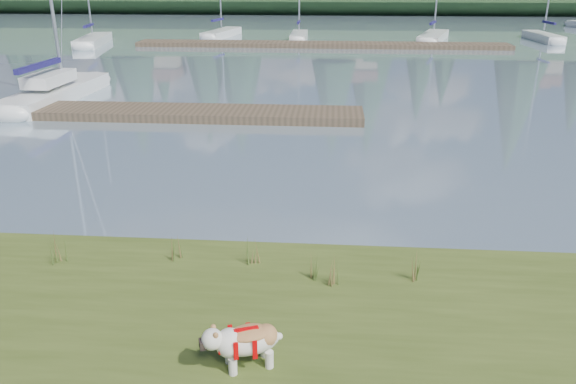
{
  "coord_description": "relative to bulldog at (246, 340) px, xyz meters",
  "views": [
    {
      "loc": [
        2.88,
        -10.49,
        4.86
      ],
      "look_at": [
        2.09,
        -0.5,
        0.93
      ],
      "focal_mm": 35.0,
      "sensor_mm": 36.0,
      "label": 1
    }
  ],
  "objects": [
    {
      "name": "sailboat_bg_2",
      "position": [
        -1.72,
        39.35,
        -0.39
      ],
      "size": [
        1.24,
        5.9,
        9.08
      ],
      "rotation": [
        0.0,
        0.0,
        1.58
      ],
      "color": "white",
      "rests_on": "ground"
    },
    {
      "name": "weed_4",
      "position": [
        0.74,
        2.18,
        -0.16
      ],
      "size": [
        0.17,
        0.14,
        0.51
      ],
      "color": "#475B23",
      "rests_on": "bank"
    },
    {
      "name": "dock_far",
      "position": [
        0.07,
        34.89,
        -0.57
      ],
      "size": [
        26.0,
        2.2,
        0.3
      ],
      "primitive_type": "cube",
      "color": "#4C3D2C",
      "rests_on": "ground"
    },
    {
      "name": "weed_0",
      "position": [
        -1.56,
        2.63,
        -0.14
      ],
      "size": [
        0.17,
        0.14,
        0.55
      ],
      "color": "#475B23",
      "rests_on": "bank"
    },
    {
      "name": "mud_lip",
      "position": [
        -1.93,
        3.29,
        -0.65
      ],
      "size": [
        60.0,
        0.5,
        0.14
      ],
      "primitive_type": "cube",
      "color": "#33281C",
      "rests_on": "ground"
    },
    {
      "name": "sailboat_bg_4",
      "position": [
        16.85,
        40.49,
        -0.39
      ],
      "size": [
        1.49,
        6.4,
        9.56
      ],
      "rotation": [
        0.0,
        0.0,
        1.61
      ],
      "color": "white",
      "rests_on": "ground"
    },
    {
      "name": "weed_5",
      "position": [
        2.28,
        2.2,
        -0.13
      ],
      "size": [
        0.17,
        0.14,
        0.57
      ],
      "color": "#475B23",
      "rests_on": "bank"
    },
    {
      "name": "bulldog",
      "position": [
        0.0,
        0.0,
        0.0
      ],
      "size": [
        1.01,
        0.64,
        0.59
      ],
      "rotation": [
        0.0,
        0.0,
        3.5
      ],
      "color": "silver",
      "rests_on": "bank"
    },
    {
      "name": "sailboat_bg_0",
      "position": [
        -16.55,
        35.62,
        -0.4
      ],
      "size": [
        2.82,
        7.63,
        10.91
      ],
      "rotation": [
        0.0,
        0.0,
        1.76
      ],
      "color": "white",
      "rests_on": "ground"
    },
    {
      "name": "sailboat_bg_3",
      "position": [
        8.74,
        40.01,
        -0.4
      ],
      "size": [
        3.66,
        7.82,
        11.36
      ],
      "rotation": [
        0.0,
        0.0,
        1.28
      ],
      "color": "white",
      "rests_on": "ground"
    },
    {
      "name": "weed_3",
      "position": [
        -3.48,
        2.35,
        -0.13
      ],
      "size": [
        0.17,
        0.14,
        0.57
      ],
      "color": "#475B23",
      "rests_on": "bank"
    },
    {
      "name": "weed_1",
      "position": [
        -0.31,
        2.57,
        -0.17
      ],
      "size": [
        0.17,
        0.14,
        0.48
      ],
      "color": "#475B23",
      "rests_on": "bank"
    },
    {
      "name": "sailboat_bg_1",
      "position": [
        -7.99,
        41.29,
        -0.39
      ],
      "size": [
        2.46,
        6.93,
        10.28
      ],
      "rotation": [
        0.0,
        0.0,
        1.4
      ],
      "color": "white",
      "rests_on": "ground"
    },
    {
      "name": "sailboat_main",
      "position": [
        -10.21,
        16.85,
        -0.3
      ],
      "size": [
        1.75,
        7.87,
        11.38
      ],
      "rotation": [
        0.0,
        0.0,
        1.54
      ],
      "color": "white",
      "rests_on": "ground"
    },
    {
      "name": "ground",
      "position": [
        -1.93,
        34.89,
        -0.72
      ],
      "size": [
        200.0,
        200.0,
        0.0
      ],
      "primitive_type": "plane",
      "color": "#7E94A4",
      "rests_on": "ground"
    },
    {
      "name": "dock_near",
      "position": [
        -5.93,
        13.89,
        -0.57
      ],
      "size": [
        16.0,
        2.0,
        0.3
      ],
      "primitive_type": "cube",
      "color": "#4C3D2C",
      "rests_on": "ground"
    },
    {
      "name": "weed_2",
      "position": [
        1.04,
        2.0,
        -0.13
      ],
      "size": [
        0.17,
        0.14,
        0.57
      ],
      "color": "#475B23",
      "rests_on": "bank"
    }
  ]
}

